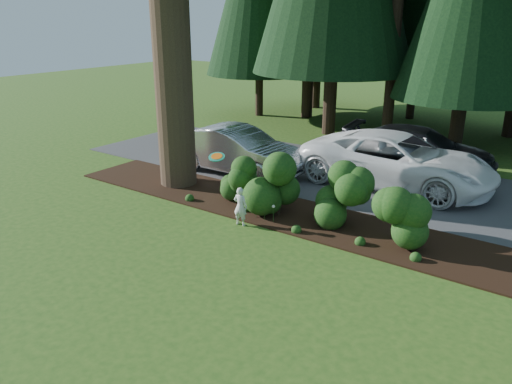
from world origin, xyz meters
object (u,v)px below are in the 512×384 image
Objects in this scene: car_dark_suv at (419,149)px; child at (240,206)px; frisbee at (217,157)px; car_white_suv at (397,161)px; car_silver_wagon at (237,150)px.

child is (-2.31, -7.98, -0.27)m from car_dark_suv.
frisbee reaches higher than child.
car_dark_suv is (0.00, 2.30, -0.10)m from car_white_suv.
car_silver_wagon is 0.79× the size of car_white_suv.
car_white_suv reaches higher than child.
car_silver_wagon reaches higher than car_dark_suv.
car_silver_wagon is 10.47× the size of frisbee.
child is at bearing 158.47° from car_white_suv.
car_white_suv reaches higher than car_silver_wagon.
child is 1.65m from frisbee.
frisbee is at bearing 148.56° from car_dark_suv.
car_dark_suv is at bearing -53.56° from car_silver_wagon.
car_white_suv is 13.22× the size of frisbee.
frisbee reaches higher than car_silver_wagon.
car_white_suv reaches higher than frisbee.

